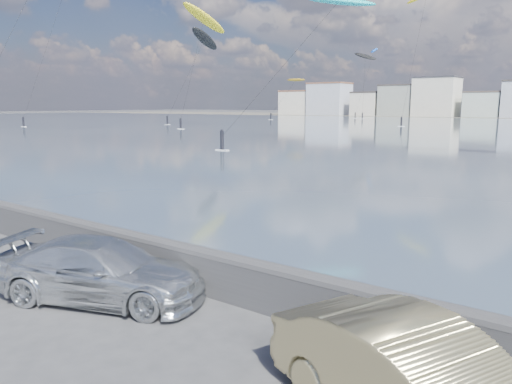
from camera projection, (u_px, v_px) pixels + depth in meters
ground at (89, 329)px, 9.51m from camera, size 700.00×700.00×0.00m
seawall at (188, 264)px, 11.54m from camera, size 400.00×0.36×1.08m
car_silver at (101, 270)px, 10.82m from camera, size 5.00×3.47×1.34m
kitesurfer_2 at (204, 19)px, 92.68m from camera, size 5.35×12.91×23.27m
kitesurfer_8 at (365, 57)px, 157.48m from camera, size 8.51×7.92×21.46m
kitesurfer_9 at (374, 52)px, 169.07m from camera, size 4.95×19.93×24.23m
kitesurfer_11 at (204, 40)px, 111.25m from camera, size 5.58×14.07×21.64m
kitesurfer_12 at (337, 3)px, 53.80m from camera, size 8.78×17.65×16.48m
kitesurfer_15 at (295, 81)px, 156.98m from camera, size 8.19×17.66×12.67m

